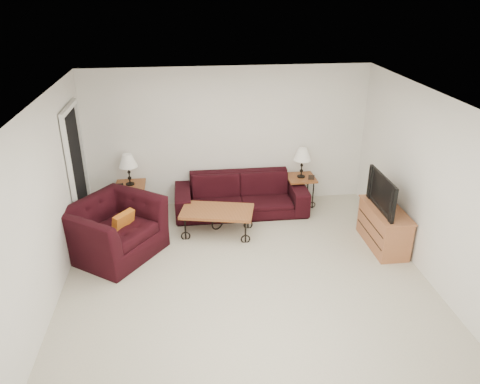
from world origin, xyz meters
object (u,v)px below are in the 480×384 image
at_px(armchair, 114,229).
at_px(backpack, 291,201).
at_px(television, 387,193).
at_px(side_table_left, 132,199).
at_px(side_table_right, 300,191).
at_px(sofa, 241,195).
at_px(tv_stand, 384,227).
at_px(lamp_left, 129,170).
at_px(coffee_table, 217,222).
at_px(lamp_right, 302,163).

relative_size(armchair, backpack, 2.84).
xyz_separation_m(armchair, television, (4.08, -0.25, 0.49)).
height_order(side_table_left, armchair, armchair).
height_order(side_table_right, television, television).
relative_size(side_table_left, armchair, 0.43).
relative_size(side_table_right, television, 0.58).
xyz_separation_m(sofa, side_table_left, (-1.92, 0.18, -0.06)).
relative_size(side_table_right, tv_stand, 0.52).
height_order(sofa, lamp_left, lamp_left).
height_order(lamp_left, coffee_table, lamp_left).
bearing_deg(coffee_table, side_table_left, 147.59).
distance_m(tv_stand, television, 0.59).
xyz_separation_m(lamp_left, armchair, (-0.13, -1.34, -0.42)).
xyz_separation_m(side_table_right, armchair, (-3.17, -1.34, 0.14)).
bearing_deg(tv_stand, side_table_right, 120.47).
xyz_separation_m(lamp_left, backpack, (2.80, -0.33, -0.61)).
bearing_deg(coffee_table, lamp_left, 147.59).
height_order(tv_stand, television, television).
distance_m(side_table_left, lamp_left, 0.56).
bearing_deg(lamp_left, armchair, -95.35).
distance_m(lamp_left, coffee_table, 1.82).
xyz_separation_m(side_table_right, coffee_table, (-1.60, -0.92, -0.06)).
relative_size(coffee_table, tv_stand, 1.08).
relative_size(lamp_left, tv_stand, 0.52).
bearing_deg(backpack, lamp_right, 78.44).
distance_m(lamp_left, lamp_right, 3.05).
distance_m(sofa, side_table_left, 1.93).
xyz_separation_m(side_table_left, television, (3.96, -1.59, 0.63)).
bearing_deg(lamp_right, armchair, -157.11).
height_order(sofa, television, television).
bearing_deg(coffee_table, armchair, -165.06).
bearing_deg(side_table_left, armchair, -95.35).
height_order(armchair, television, television).
distance_m(lamp_left, backpack, 2.89).
relative_size(sofa, tv_stand, 2.18).
bearing_deg(lamp_right, tv_stand, -59.53).
bearing_deg(side_table_right, lamp_right, 0.00).
xyz_separation_m(coffee_table, armchair, (-1.57, -0.42, 0.20)).
height_order(coffee_table, backpack, backpack).
relative_size(tv_stand, television, 1.12).
bearing_deg(armchair, backpack, -34.71).
xyz_separation_m(coffee_table, television, (2.51, -0.67, 0.69)).
bearing_deg(side_table_left, lamp_left, 0.00).
bearing_deg(television, side_table_left, -111.86).
relative_size(side_table_right, lamp_left, 0.98).
relative_size(armchair, television, 1.35).
bearing_deg(tv_stand, lamp_left, 158.24).
relative_size(coffee_table, armchair, 0.90).
height_order(sofa, armchair, armchair).
relative_size(side_table_left, backpack, 1.23).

